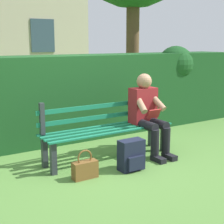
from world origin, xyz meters
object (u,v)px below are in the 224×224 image
at_px(backpack, 131,155).
at_px(handbag, 85,169).
at_px(person_seated, 148,112).
at_px(park_bench, 106,129).

bearing_deg(backpack, handbag, -6.21).
distance_m(person_seated, backpack, 0.84).
height_order(park_bench, backpack, park_bench).
distance_m(park_bench, backpack, 0.63).
distance_m(backpack, handbag, 0.64).
bearing_deg(backpack, park_bench, -87.48).
bearing_deg(backpack, person_seated, -143.91).
bearing_deg(person_seated, handbag, 16.38).
bearing_deg(person_seated, backpack, 36.09).
xyz_separation_m(person_seated, backpack, (0.58, 0.43, -0.42)).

